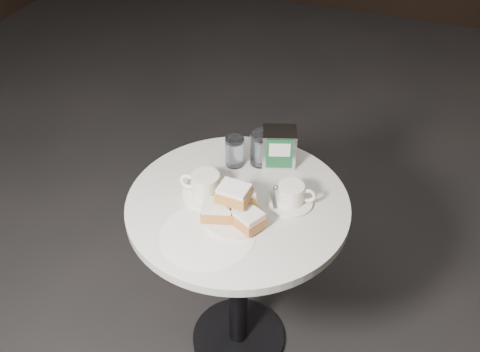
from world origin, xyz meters
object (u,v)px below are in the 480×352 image
at_px(beignet_plate, 234,208).
at_px(cafe_table, 238,245).
at_px(water_glass_right, 261,149).
at_px(napkin_dispenser, 279,147).
at_px(coffee_cup_right, 291,196).
at_px(coffee_cup_left, 205,186).
at_px(water_glass_left, 235,152).

bearing_deg(beignet_plate, cafe_table, 103.05).
bearing_deg(water_glass_right, beignet_plate, -87.20).
distance_m(beignet_plate, napkin_dispenser, 0.31).
xyz_separation_m(beignet_plate, coffee_cup_right, (0.14, 0.12, -0.01)).
bearing_deg(napkin_dispenser, coffee_cup_right, -80.74).
bearing_deg(cafe_table, coffee_cup_right, 16.01).
distance_m(coffee_cup_left, water_glass_right, 0.25).
bearing_deg(beignet_plate, napkin_dispenser, 82.23).
distance_m(beignet_plate, water_glass_left, 0.27).
height_order(cafe_table, water_glass_right, water_glass_right).
height_order(beignet_plate, water_glass_left, beignet_plate).
height_order(cafe_table, napkin_dispenser, napkin_dispenser).
relative_size(cafe_table, water_glass_left, 7.21).
distance_m(coffee_cup_left, water_glass_left, 0.18).
relative_size(water_glass_left, water_glass_right, 0.88).
relative_size(beignet_plate, water_glass_right, 1.77).
relative_size(coffee_cup_right, water_glass_left, 1.54).
xyz_separation_m(coffee_cup_left, coffee_cup_right, (0.26, 0.05, -0.00)).
bearing_deg(coffee_cup_right, water_glass_right, 123.91).
relative_size(beignet_plate, coffee_cup_left, 1.21).
height_order(coffee_cup_left, water_glass_right, water_glass_right).
bearing_deg(water_glass_right, coffee_cup_right, -47.00).
relative_size(beignet_plate, napkin_dispenser, 1.57).
distance_m(water_glass_right, napkin_dispenser, 0.06).
relative_size(coffee_cup_left, napkin_dispenser, 1.29).
bearing_deg(coffee_cup_left, cafe_table, -2.74).
distance_m(coffee_cup_right, napkin_dispenser, 0.21).
bearing_deg(water_glass_left, beignet_plate, -69.77).
bearing_deg(water_glass_left, coffee_cup_right, -28.81).
bearing_deg(coffee_cup_left, coffee_cup_right, 4.55).
height_order(coffee_cup_left, coffee_cup_right, coffee_cup_left).
distance_m(cafe_table, beignet_plate, 0.26).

